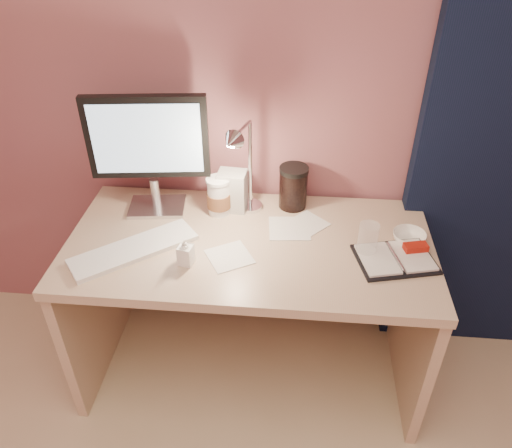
# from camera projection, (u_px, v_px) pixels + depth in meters

# --- Properties ---
(room) EXTENTS (3.50, 3.50, 3.50)m
(room) POSITION_uv_depth(u_px,v_px,m) (511.00, 119.00, 1.86)
(room) COLOR #C6B28E
(room) RESTS_ON ground
(desk) EXTENTS (1.40, 0.70, 0.73)m
(desk) POSITION_uv_depth(u_px,v_px,m) (252.00, 274.00, 2.10)
(desk) COLOR tan
(desk) RESTS_ON ground
(monitor) EXTENTS (0.47, 0.19, 0.50)m
(monitor) POSITION_uv_depth(u_px,v_px,m) (149.00, 144.00, 1.92)
(monitor) COLOR silver
(monitor) RESTS_ON desk
(keyboard) EXTENTS (0.45, 0.40, 0.02)m
(keyboard) POSITION_uv_depth(u_px,v_px,m) (134.00, 249.00, 1.85)
(keyboard) COLOR white
(keyboard) RESTS_ON desk
(planner) EXTENTS (0.32, 0.27, 0.04)m
(planner) POSITION_uv_depth(u_px,v_px,m) (397.00, 258.00, 1.81)
(planner) COLOR black
(planner) RESTS_ON desk
(paper_a) EXTENTS (0.20, 0.20, 0.00)m
(paper_a) POSITION_uv_depth(u_px,v_px,m) (229.00, 257.00, 1.83)
(paper_a) COLOR silver
(paper_a) RESTS_ON desk
(paper_b) EXTENTS (0.17, 0.17, 0.00)m
(paper_b) POSITION_uv_depth(u_px,v_px,m) (289.00, 228.00, 1.98)
(paper_b) COLOR silver
(paper_b) RESTS_ON desk
(paper_c) EXTENTS (0.19, 0.19, 0.00)m
(paper_c) POSITION_uv_depth(u_px,v_px,m) (307.00, 224.00, 2.00)
(paper_c) COLOR silver
(paper_c) RESTS_ON desk
(coffee_cup) EXTENTS (0.10, 0.10, 0.16)m
(coffee_cup) POSITION_uv_depth(u_px,v_px,m) (219.00, 197.00, 2.03)
(coffee_cup) COLOR white
(coffee_cup) RESTS_ON desk
(clear_cup) EXTENTS (0.07, 0.07, 0.13)m
(clear_cup) POSITION_uv_depth(u_px,v_px,m) (368.00, 240.00, 1.81)
(clear_cup) COLOR white
(clear_cup) RESTS_ON desk
(bowl) EXTENTS (0.15, 0.15, 0.04)m
(bowl) POSITION_uv_depth(u_px,v_px,m) (409.00, 237.00, 1.90)
(bowl) COLOR white
(bowl) RESTS_ON desk
(lotion_bottle) EXTENTS (0.06, 0.06, 0.11)m
(lotion_bottle) POSITION_uv_depth(u_px,v_px,m) (185.00, 251.00, 1.77)
(lotion_bottle) COLOR white
(lotion_bottle) RESTS_ON desk
(dark_jar) EXTENTS (0.12, 0.12, 0.16)m
(dark_jar) POSITION_uv_depth(u_px,v_px,m) (293.00, 189.00, 2.06)
(dark_jar) COLOR black
(dark_jar) RESTS_ON desk
(product_box) EXTENTS (0.12, 0.10, 0.17)m
(product_box) POSITION_uv_depth(u_px,v_px,m) (232.00, 191.00, 2.05)
(product_box) COLOR beige
(product_box) RESTS_ON desk
(desk_lamp) EXTENTS (0.15, 0.26, 0.42)m
(desk_lamp) POSITION_uv_depth(u_px,v_px,m) (256.00, 165.00, 1.86)
(desk_lamp) COLOR silver
(desk_lamp) RESTS_ON desk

